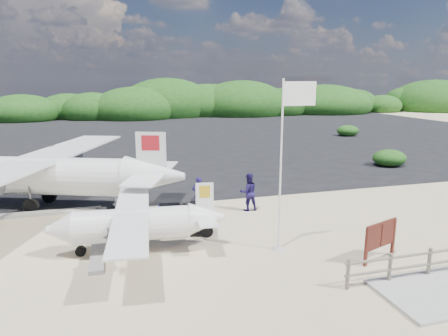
# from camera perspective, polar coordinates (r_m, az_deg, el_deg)

# --- Properties ---
(ground) EXTENTS (160.00, 160.00, 0.00)m
(ground) POSITION_cam_1_polar(r_m,az_deg,el_deg) (16.50, -1.50, -10.03)
(ground) COLOR beige
(asphalt_apron) EXTENTS (90.00, 50.00, 0.04)m
(asphalt_apron) POSITION_cam_1_polar(r_m,az_deg,el_deg) (45.38, -10.74, 4.33)
(asphalt_apron) COLOR #B2B2B2
(asphalt_apron) RESTS_ON ground
(walkway_pad) EXTENTS (3.50, 2.50, 0.10)m
(walkway_pad) POSITION_cam_1_polar(r_m,az_deg,el_deg) (14.19, 28.30, -15.59)
(walkway_pad) COLOR #B2B2B2
(walkway_pad) RESTS_ON ground
(vegetation_band) EXTENTS (124.00, 8.00, 4.40)m
(vegetation_band) POSITION_cam_1_polar(r_m,az_deg,el_deg) (70.17, -12.53, 7.11)
(vegetation_band) COLOR #B2B2B2
(vegetation_band) RESTS_ON ground
(fence) EXTENTS (6.40, 2.00, 1.10)m
(fence) POSITION_cam_1_polar(r_m,az_deg,el_deg) (15.14, 27.06, -13.66)
(fence) COLOR #B2B2B2
(fence) RESTS_ON ground
(baggage_cart) EXTENTS (2.74, 1.90, 1.25)m
(baggage_cart) POSITION_cam_1_polar(r_m,az_deg,el_deg) (17.12, -5.57, -9.23)
(baggage_cart) COLOR #0C12B6
(baggage_cart) RESTS_ON ground
(flagpole) EXTENTS (1.28, 0.54, 6.37)m
(flagpole) POSITION_cam_1_polar(r_m,az_deg,el_deg) (15.66, 7.74, -11.43)
(flagpole) COLOR white
(flagpole) RESTS_ON ground
(signboard) EXTENTS (1.75, 0.75, 1.48)m
(signboard) POSITION_cam_1_polar(r_m,az_deg,el_deg) (15.69, 21.21, -12.17)
(signboard) COLOR #5D241A
(signboard) RESTS_ON ground
(crew_a) EXTENTS (0.64, 0.43, 1.74)m
(crew_a) POSITION_cam_1_polar(r_m,az_deg,el_deg) (19.51, -3.67, -3.74)
(crew_a) COLOR #1C144E
(crew_a) RESTS_ON ground
(crew_b) EXTENTS (0.91, 0.71, 1.87)m
(crew_b) POSITION_cam_1_polar(r_m,az_deg,el_deg) (19.62, 3.50, -3.43)
(crew_b) COLOR #1C144E
(crew_b) RESTS_ON ground
(aircraft_large) EXTENTS (21.38, 21.38, 4.97)m
(aircraft_large) POSITION_cam_1_polar(r_m,az_deg,el_deg) (42.05, 8.24, 3.78)
(aircraft_large) COLOR #B2B2B2
(aircraft_large) RESTS_ON ground
(aircraft_small) EXTENTS (7.32, 7.32, 2.43)m
(aircraft_small) POSITION_cam_1_polar(r_m,az_deg,el_deg) (52.09, -18.97, 4.91)
(aircraft_small) COLOR #B2B2B2
(aircraft_small) RESTS_ON ground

